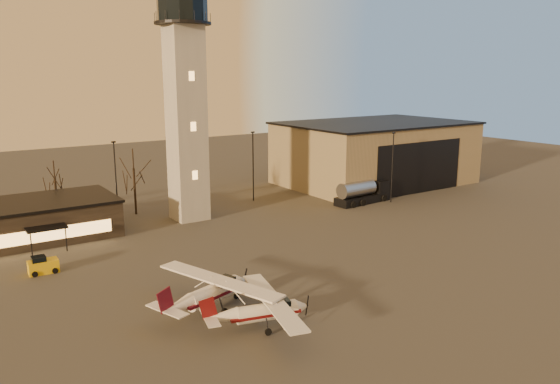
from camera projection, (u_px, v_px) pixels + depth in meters
name	position (u px, v px, depth m)	size (l,w,h in m)	color
ground	(340.00, 296.00, 45.99)	(220.00, 220.00, 0.00)	#3B3936
control_tower	(185.00, 90.00, 66.79)	(6.80, 6.80, 32.60)	#A19E99
hangar	(375.00, 153.00, 92.01)	(30.60, 20.60, 10.30)	#967F62
light_poles	(189.00, 176.00, 70.23)	(58.50, 12.25, 10.14)	black
tree_row	(58.00, 173.00, 69.00)	(37.20, 9.20, 8.80)	black
cessna_front	(215.00, 295.00, 43.32)	(9.91, 12.18, 3.40)	white
cessna_rear	(268.00, 314.00, 40.18)	(8.75, 10.92, 3.02)	silver
fuel_truck	(362.00, 194.00, 78.36)	(9.13, 3.47, 3.33)	black
service_cart	(43.00, 266.00, 51.14)	(2.68, 1.76, 1.67)	#E6B80D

